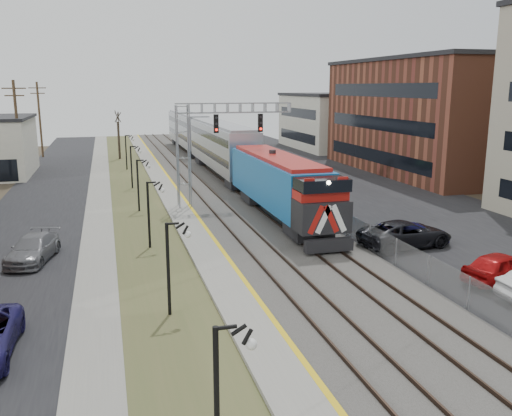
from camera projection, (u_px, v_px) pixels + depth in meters
name	position (u px, v px, depth m)	size (l,w,h in m)	color
ground	(336.00, 408.00, 16.11)	(160.00, 160.00, 0.00)	#473D2D
street_west	(44.00, 199.00, 46.02)	(7.00, 120.00, 0.04)	black
sidewalk	(99.00, 196.00, 47.19)	(2.00, 120.00, 0.08)	gray
grass_median	(134.00, 194.00, 47.97)	(4.00, 120.00, 0.06)	#49502B
platform	(168.00, 192.00, 48.74)	(2.00, 120.00, 0.24)	gray
ballast_bed	(223.00, 189.00, 50.04)	(8.00, 120.00, 0.20)	#595651
parking_lot	(342.00, 184.00, 53.19)	(16.00, 120.00, 0.04)	black
platform_edge	(178.00, 190.00, 48.94)	(0.24, 120.00, 0.01)	gold
track_near	(201.00, 188.00, 49.48)	(1.58, 120.00, 0.15)	#2D2119
track_far	(238.00, 186.00, 50.40)	(1.58, 120.00, 0.15)	#2D2119
train	(214.00, 146.00, 60.65)	(3.00, 63.05, 5.33)	#145EA3
signal_gantry	(205.00, 137.00, 41.53)	(9.00, 1.07, 8.15)	gray
lampposts	(148.00, 214.00, 31.83)	(0.14, 62.14, 4.00)	black
fence	(266.00, 180.00, 50.98)	(0.04, 120.00, 1.60)	gray
buildings_east	(495.00, 119.00, 51.87)	(16.00, 76.00, 15.00)	gray
bare_trees	(32.00, 162.00, 48.81)	(12.30, 42.30, 5.95)	#382D23
car_lot_a	(502.00, 268.00, 26.25)	(1.77, 4.39, 1.49)	#AC0D0E
car_lot_c	(405.00, 234.00, 32.05)	(2.61, 5.67, 1.57)	black
car_lot_d	(415.00, 234.00, 32.78)	(1.78, 4.37, 1.27)	navy
car_lot_e	(300.00, 183.00, 49.68)	(1.59, 3.94, 1.34)	slate
car_lot_f	(290.00, 168.00, 58.71)	(1.63, 4.66, 1.54)	#0B3914
car_street_b	(33.00, 249.00, 29.46)	(1.94, 4.76, 1.38)	slate
car_lot_g	(278.00, 163.00, 62.05)	(1.64, 4.72, 1.55)	black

